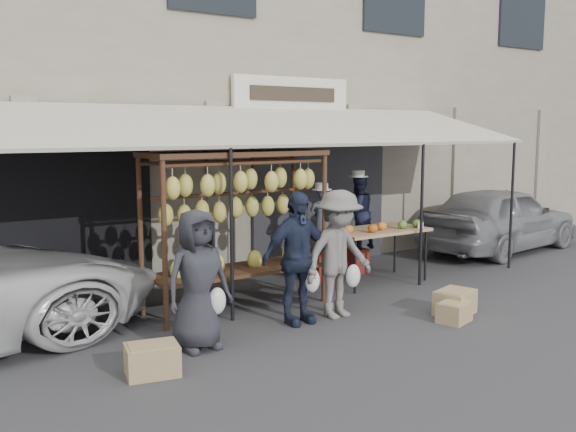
# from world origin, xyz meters

# --- Properties ---
(ground_plane) EXTENTS (90.00, 90.00, 0.00)m
(ground_plane) POSITION_xyz_m (0.00, 0.00, 0.00)
(ground_plane) COLOR #2D2D30
(shophouse) EXTENTS (24.00, 6.15, 7.30)m
(shophouse) POSITION_xyz_m (-0.00, 6.50, 3.65)
(shophouse) COLOR gray
(shophouse) RESTS_ON ground_plane
(awning) EXTENTS (10.00, 2.35, 2.92)m
(awning) POSITION_xyz_m (0.01, 2.28, 2.57)
(awning) COLOR #BDBAA0
(awning) RESTS_ON ground_plane
(banana_rack) EXTENTS (2.60, 0.90, 2.24)m
(banana_rack) POSITION_xyz_m (-0.66, 1.58, 1.57)
(banana_rack) COLOR #3A2518
(banana_rack) RESTS_ON ground_plane
(produce_table) EXTENTS (1.70, 0.90, 1.04)m
(produce_table) POSITION_xyz_m (2.04, 1.66, 0.87)
(produce_table) COLOR tan
(produce_table) RESTS_ON ground_plane
(vendor_left) EXTENTS (0.45, 0.36, 1.07)m
(vendor_left) POSITION_xyz_m (1.33, 2.28, 1.04)
(vendor_left) COLOR #3F475C
(vendor_left) RESTS_ON stool_left
(vendor_right) EXTENTS (0.66, 0.52, 1.31)m
(vendor_right) POSITION_xyz_m (2.24, 2.42, 1.09)
(vendor_right) COLOR #171B33
(vendor_right) RESTS_ON stool_right
(customer_left) EXTENTS (0.84, 0.58, 1.64)m
(customer_left) POSITION_xyz_m (-1.87, 0.40, 0.82)
(customer_left) COLOR #28292F
(customer_left) RESTS_ON ground_plane
(customer_mid) EXTENTS (1.02, 0.43, 1.74)m
(customer_mid) POSITION_xyz_m (-0.35, 0.59, 0.87)
(customer_mid) COLOR #1F263D
(customer_mid) RESTS_ON ground_plane
(customer_right) EXTENTS (1.17, 0.73, 1.73)m
(customer_right) POSITION_xyz_m (0.27, 0.49, 0.87)
(customer_right) COLOR slate
(customer_right) RESTS_ON ground_plane
(stool_left) EXTENTS (0.43, 0.43, 0.50)m
(stool_left) POSITION_xyz_m (1.33, 2.28, 0.25)
(stool_left) COLOR maroon
(stool_left) RESTS_ON ground_plane
(stool_right) EXTENTS (0.39, 0.39, 0.43)m
(stool_right) POSITION_xyz_m (2.24, 2.42, 0.22)
(stool_right) COLOR maroon
(stool_right) RESTS_ON ground_plane
(crate_near_a) EXTENTS (0.52, 0.45, 0.26)m
(crate_near_a) POSITION_xyz_m (1.40, -0.55, 0.13)
(crate_near_a) COLOR tan
(crate_near_a) RESTS_ON ground_plane
(crate_near_b) EXTENTS (0.65, 0.56, 0.33)m
(crate_near_b) POSITION_xyz_m (1.69, -0.31, 0.17)
(crate_near_b) COLOR tan
(crate_near_b) RESTS_ON ground_plane
(crate_far) EXTENTS (0.61, 0.51, 0.32)m
(crate_far) POSITION_xyz_m (-2.62, -0.05, 0.16)
(crate_far) COLOR tan
(crate_far) RESTS_ON ground_plane
(sedan) EXTENTS (4.24, 2.12, 1.39)m
(sedan) POSITION_xyz_m (6.01, 2.31, 0.69)
(sedan) COLOR gray
(sedan) RESTS_ON ground_plane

